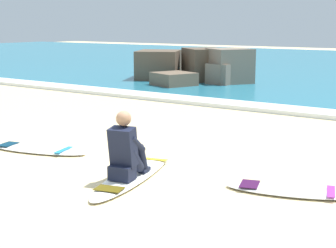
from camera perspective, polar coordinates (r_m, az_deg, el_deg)
ground_plane at (r=7.24m, az=-10.10°, el=-6.47°), size 80.00×80.00×0.00m
breaking_foam at (r=13.08m, az=12.21°, el=1.67°), size 80.00×0.90×0.11m
surfboard_main at (r=7.41m, az=-3.81°, el=-5.61°), size 1.17×2.64×0.08m
surfer_seated at (r=7.04m, az=-4.76°, el=-3.16°), size 0.47×0.75×0.95m
surfboard_spare_near at (r=9.10m, az=-14.52°, el=-2.75°), size 1.99×0.96×0.08m
surfboard_spare_far at (r=6.88m, az=13.75°, el=-7.28°), size 1.81×1.02×0.08m
rock_outcrop_distant at (r=18.64m, az=3.11°, el=6.30°), size 4.83×3.87×1.30m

